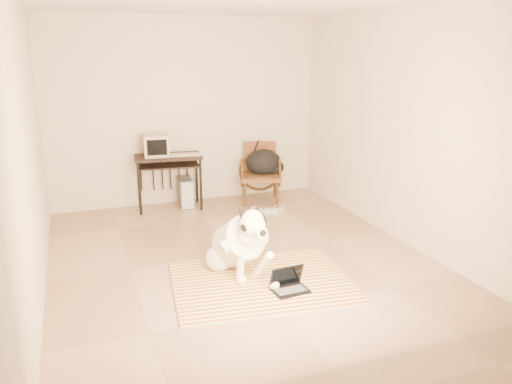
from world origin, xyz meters
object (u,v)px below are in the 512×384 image
dog (239,244)px  backpack (265,163)px  laptop (289,284)px  computer_desk (169,163)px  rattan_chair (260,172)px  pc_tower (185,192)px  crt_monitor (156,145)px

dog → backpack: dog is taller
laptop → backpack: size_ratio=0.61×
computer_desk → backpack: size_ratio=1.72×
rattan_chair → backpack: size_ratio=1.53×
pc_tower → rattan_chair: size_ratio=0.52×
computer_desk → crt_monitor: 0.31m
laptop → backpack: (0.89, 2.86, 0.51)m
laptop → pc_tower: size_ratio=0.76×
backpack → laptop: bearing=-107.2°
laptop → backpack: 3.04m
crt_monitor → rattan_chair: size_ratio=0.42×
crt_monitor → backpack: (1.59, -0.17, -0.35)m
laptop → rattan_chair: bearing=74.2°
dog → rattan_chair: bearing=64.3°
backpack → pc_tower: bearing=171.2°
computer_desk → crt_monitor: bearing=166.6°
crt_monitor → rattan_chair: (1.52, -0.13, -0.49)m
rattan_chair → laptop: bearing=-105.8°
dog → computer_desk: 2.49m
dog → backpack: bearing=62.5°
laptop → rattan_chair: rattan_chair is taller
laptop → crt_monitor: (-0.70, 3.03, 0.85)m
backpack → dog: bearing=-117.5°
dog → pc_tower: dog is taller
laptop → backpack: bearing=72.8°
dog → pc_tower: bearing=89.7°
laptop → crt_monitor: crt_monitor is taller
laptop → dog: bearing=120.8°
dog → pc_tower: (0.01, 2.51, -0.12)m
backpack → computer_desk: bearing=174.7°
laptop → crt_monitor: size_ratio=0.94×
pc_tower → backpack: 1.27m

